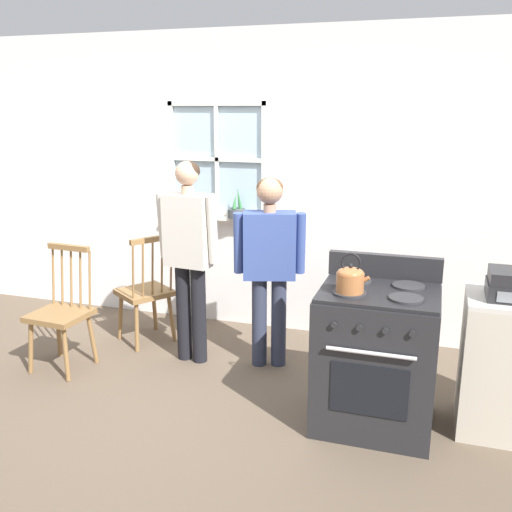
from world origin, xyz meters
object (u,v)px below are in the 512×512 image
Objects in this scene: stove at (376,357)px; side_counter at (506,365)px; person_elderly_left at (189,246)px; kettle at (350,278)px; chair_by_window at (61,314)px; person_teen_center at (269,255)px; potted_plant at (236,210)px; chair_near_wall at (146,293)px.

stove reaches higher than side_counter.
kettle is at bearing -20.12° from person_elderly_left.
chair_by_window is 1.71m from person_teen_center.
potted_plant is 2.63m from side_counter.
potted_plant is at bearing 130.30° from kettle.
person_elderly_left is at bearing 100.57° from chair_near_wall.
kettle is at bearing -49.70° from potted_plant.
person_teen_center is at bearing 144.95° from stove.
chair_near_wall is at bearing 159.75° from stove.
chair_by_window is 0.65× the size of person_teen_center.
kettle is 0.89× the size of potted_plant.
chair_by_window is 2.46m from stove.
person_teen_center reaches higher than chair_by_window.
chair_by_window is 0.77m from chair_near_wall.
chair_near_wall is at bearing 64.52° from chair_by_window.
person_teen_center is at bearing -54.02° from potted_plant.
kettle is 1.16m from side_counter.
side_counter is (0.97, 0.30, -0.57)m from kettle.
person_elderly_left is 0.64m from person_teen_center.
chair_by_window is at bearing -177.37° from person_teen_center.
chair_by_window reaches higher than side_counter.
person_elderly_left reaches higher than stove.
person_elderly_left is at bearing 160.97° from stove.
side_counter is (2.24, -1.20, -0.67)m from potted_plant.
chair_near_wall is at bearing 168.35° from side_counter.
stove is 0.82m from side_counter.
potted_plant is 0.31× the size of side_counter.
potted_plant is (1.01, 1.28, 0.67)m from chair_by_window.
chair_near_wall is 0.79m from person_elderly_left.
person_elderly_left is 1.82× the size of side_counter.
side_counter is at bearing 17.51° from kettle.
stove is at bearing 38.19° from kettle.
chair_near_wall is 0.60× the size of person_elderly_left.
kettle is 1.97m from potted_plant.
stove is 4.39× the size of kettle.
chair_by_window is 0.60× the size of person_elderly_left.
person_elderly_left reaches higher than kettle.
chair_by_window is 0.91× the size of stove.
potted_plant is (-0.53, 0.74, 0.20)m from person_teen_center.
potted_plant reaches higher than kettle.
side_counter is (1.71, -0.46, -0.47)m from person_teen_center.
kettle is 0.27× the size of side_counter.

